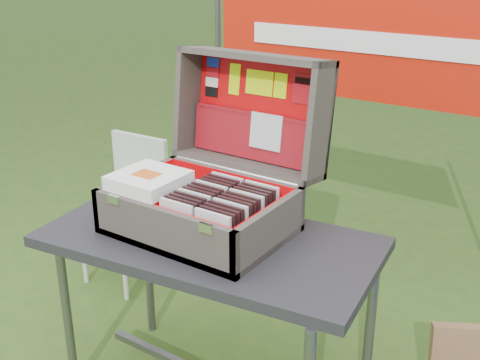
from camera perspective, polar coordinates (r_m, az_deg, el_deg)
The scene contains 86 objects.
table at distance 2.35m, azimuth -2.76°, elevation -13.55°, with size 1.19×0.60×0.75m, color #242429, non-canonical shape.
table_top at distance 2.17m, azimuth -2.92°, elevation -5.89°, with size 1.19×0.60×0.04m, color #242429.
table_leg_fl at distance 2.54m, azimuth -16.09°, elevation -12.08°, with size 0.04×0.04×0.71m, color #59595B.
table_leg_bl at distance 2.82m, azimuth -8.69°, elevation -7.90°, with size 0.04×0.04×0.71m, color #59595B.
table_leg_br at distance 2.33m, azimuth 12.05°, elevation -15.15°, with size 0.04×0.04×0.71m, color #59595B.
suitcase at distance 2.14m, azimuth -3.02°, elevation 2.93°, with size 0.62×0.60×0.60m, color #47403A, non-canonical shape.
suitcase_base_bottom at distance 2.20m, azimuth -3.82°, elevation -4.56°, with size 0.62×0.44×0.02m, color #47403A.
suitcase_base_wall_front at distance 2.03m, azimuth -7.50°, elevation -4.89°, with size 0.62×0.02×0.17m, color #47403A.
suitcase_base_wall_back at distance 2.33m, azimuth -0.71°, elevation -1.11°, with size 0.62×0.02×0.17m, color #47403A.
suitcase_base_wall_left at distance 2.35m, azimuth -9.62°, elevation -1.16°, with size 0.02×0.44×0.17m, color #47403A.
suitcase_base_wall_right at distance 2.02m, azimuth 2.88°, elevation -4.84°, with size 0.02×0.44×0.17m, color #47403A.
suitcase_liner_floor at distance 2.19m, azimuth -3.83°, elevation -4.20°, with size 0.57×0.39×0.01m, color red.
suitcase_latch_left at distance 2.12m, azimuth -11.88°, elevation -1.82°, with size 0.05×0.01×0.03m, color silver.
suitcase_latch_right at distance 1.87m, azimuth -3.23°, elevation -4.58°, with size 0.05×0.01×0.03m, color silver.
suitcase_hinge at distance 2.30m, azimuth -0.54°, elevation 0.89°, with size 0.02×0.02×0.56m, color silver.
suitcase_lid_back at distance 2.39m, azimuth 1.92°, elevation 6.68°, with size 0.62×0.44×0.02m, color #47403A.
suitcase_lid_rim_far at distance 2.30m, azimuth 1.39°, elevation 11.66°, with size 0.62×0.02×0.17m, color #47403A.
suitcase_lid_rim_near at distance 2.37m, azimuth 0.61°, elevation 1.52°, with size 0.62×0.02×0.17m, color #47403A.
suitcase_lid_rim_left at distance 2.50m, azimuth -4.80°, elevation 7.49°, with size 0.02×0.44×0.17m, color #47403A.
suitcase_lid_rim_right at distance 2.18m, azimuth 7.58°, elevation 5.33°, with size 0.02×0.44×0.17m, color #47403A.
suitcase_lid_liner at distance 2.37m, azimuth 1.72°, elevation 6.64°, with size 0.57×0.39×0.01m, color red.
suitcase_liner_wall_front at distance 2.03m, azimuth -7.23°, elevation -4.42°, with size 0.57×0.01×0.14m, color red.
suitcase_liner_wall_back at distance 2.31m, azimuth -0.92°, elevation -0.95°, with size 0.57×0.01×0.14m, color red.
suitcase_liner_wall_left at distance 2.34m, azimuth -9.37°, elevation -0.96°, with size 0.01×0.39×0.14m, color red.
suitcase_liner_wall_right at distance 2.02m, azimuth 2.51°, elevation -4.42°, with size 0.01×0.39×0.14m, color red.
suitcase_lid_pocket at distance 2.38m, azimuth 1.28°, elevation 4.14°, with size 0.55×0.18×0.03m, color maroon.
suitcase_pocket_edge at distance 2.35m, azimuth 1.37°, elevation 6.23°, with size 0.54×0.02×0.02m, color maroon.
suitcase_pocket_cd at distance 2.32m, azimuth 2.49°, elevation 4.61°, with size 0.14×0.14×0.01m, color silver.
lid_sticker_cc_a at distance 2.48m, azimuth -2.58°, elevation 11.09°, with size 0.06×0.04×0.00m, color #1933B2.
lid_sticker_cc_b at distance 2.48m, azimuth -2.63°, elevation 10.17°, with size 0.06×0.04×0.00m, color #AB0E17.
lid_sticker_cc_c at distance 2.48m, azimuth -2.69°, elevation 9.25°, with size 0.06×0.04×0.00m, color white.
lid_sticker_cc_d at distance 2.49m, azimuth -2.74°, elevation 8.34°, with size 0.06×0.04×0.00m, color black.
lid_card_neon_tall at distance 2.42m, azimuth -0.51°, elevation 9.54°, with size 0.05×0.12×0.00m, color #CEF408.
lid_card_neon_main at distance 2.35m, azimuth 1.85°, elevation 9.20°, with size 0.12×0.09×0.00m, color #CEF408.
lid_card_neon_small at distance 2.31m, azimuth 3.85°, elevation 8.91°, with size 0.06×0.09×0.00m, color #CEF408.
lid_sticker_band at distance 2.25m, azimuth 6.31°, elevation 8.53°, with size 0.11×0.11×0.00m, color #AB0E17.
lid_sticker_band_bar at distance 2.25m, azimuth 6.38°, elevation 9.28°, with size 0.10×0.02×0.00m, color black.
cd_left_0 at distance 2.02m, azimuth -6.00°, elevation -4.13°, with size 0.14×0.01×0.16m, color silver.
cd_left_1 at distance 2.03m, azimuth -5.57°, elevation -3.88°, with size 0.14×0.01×0.16m, color black.
cd_left_2 at distance 2.05m, azimuth -5.13°, elevation -3.64°, with size 0.14×0.01×0.16m, color black.
cd_left_3 at distance 2.07m, azimuth -4.71°, elevation -3.41°, with size 0.14×0.01×0.16m, color black.
cd_left_4 at distance 2.08m, azimuth -4.29°, elevation -3.18°, with size 0.14×0.01×0.16m, color silver.
cd_left_5 at distance 2.10m, azimuth -3.88°, elevation -2.95°, with size 0.14×0.01×0.16m, color black.
cd_left_6 at distance 2.12m, azimuth -3.48°, elevation -2.72°, with size 0.14×0.01×0.16m, color black.
cd_left_7 at distance 2.14m, azimuth -3.08°, elevation -2.50°, with size 0.14×0.01×0.16m, color black.
cd_left_8 at distance 2.16m, azimuth -2.69°, elevation -2.28°, with size 0.14×0.01×0.16m, color silver.
cd_left_9 at distance 2.17m, azimuth -2.31°, elevation -2.07°, with size 0.14×0.01×0.16m, color black.
cd_left_10 at distance 2.19m, azimuth -1.93°, elevation -1.86°, with size 0.14×0.01×0.16m, color black.
cd_left_11 at distance 2.21m, azimuth -1.56°, elevation -1.65°, with size 0.14×0.01×0.16m, color black.
cd_left_12 at distance 2.23m, azimuth -1.20°, elevation -1.44°, with size 0.14×0.01×0.16m, color silver.
cd_right_0 at distance 1.93m, azimuth -2.58°, elevation -5.22°, with size 0.14×0.01×0.16m, color silver.
cd_right_1 at distance 1.95m, azimuth -2.15°, elevation -4.96°, with size 0.14×0.01×0.16m, color black.
cd_right_2 at distance 1.97m, azimuth -1.73°, elevation -4.70°, with size 0.14×0.01×0.16m, color black.
cd_right_3 at distance 1.99m, azimuth -1.32°, elevation -4.44°, with size 0.14×0.01×0.16m, color black.
cd_right_4 at distance 2.00m, azimuth -0.91°, elevation -4.19°, with size 0.14×0.01×0.16m, color silver.
cd_right_5 at distance 2.02m, azimuth -0.52°, elevation -3.94°, with size 0.14×0.01×0.16m, color black.
cd_right_6 at distance 2.04m, azimuth -0.13°, elevation -3.69°, with size 0.14×0.01×0.16m, color black.
cd_right_7 at distance 2.06m, azimuth 0.25°, elevation -3.45°, with size 0.14×0.01×0.16m, color black.
cd_right_8 at distance 2.08m, azimuth 0.63°, elevation -3.22°, with size 0.14×0.01×0.16m, color silver.
cd_right_9 at distance 2.09m, azimuth 1.00°, elevation -2.99°, with size 0.14×0.01×0.16m, color black.
cd_right_10 at distance 2.11m, azimuth 1.36°, elevation -2.76°, with size 0.14×0.01×0.16m, color black.
cd_right_11 at distance 2.13m, azimuth 1.72°, elevation -2.54°, with size 0.14×0.01×0.16m, color black.
cd_right_12 at distance 2.15m, azimuth 2.06°, elevation -2.32°, with size 0.14×0.01×0.16m, color silver.
songbook_0 at distance 2.18m, azimuth -8.61°, elevation -0.57°, with size 0.23×0.23×0.01m, color white.
songbook_1 at distance 2.17m, azimuth -8.62°, elevation -0.44°, with size 0.23×0.23×0.01m, color white.
songbook_2 at distance 2.17m, azimuth -8.62°, elevation -0.32°, with size 0.23×0.23×0.01m, color white.
songbook_3 at distance 2.17m, azimuth -8.63°, elevation -0.20°, with size 0.23×0.23×0.01m, color white.
songbook_4 at distance 2.17m, azimuth -8.64°, elevation -0.08°, with size 0.23×0.23×0.01m, color white.
songbook_5 at distance 2.17m, azimuth -8.64°, elevation 0.05°, with size 0.23×0.23×0.01m, color white.
songbook_6 at distance 2.17m, azimuth -8.65°, elevation 0.17°, with size 0.23×0.23×0.01m, color white.
songbook_7 at distance 2.16m, azimuth -8.66°, elevation 0.29°, with size 0.23×0.23×0.01m, color white.
songbook_8 at distance 2.16m, azimuth -8.67°, elevation 0.42°, with size 0.23×0.23×0.01m, color white.
songbook_9 at distance 2.16m, azimuth -8.67°, elevation 0.54°, with size 0.23×0.23×0.01m, color white.
songbook_graphic at distance 2.15m, azimuth -8.86°, elevation 0.56°, with size 0.09×0.07×0.00m, color #D85919.
chair at distance 3.25m, azimuth -11.20°, elevation -3.15°, with size 0.36×0.39×0.78m, color silver, non-canonical shape.
chair_seat at distance 3.24m, azimuth -11.22°, elevation -3.01°, with size 0.36×0.36×0.03m, color silver.
chair_backrest at distance 3.28m, azimuth -9.40°, elevation 1.10°, with size 0.36×0.03×0.37m, color silver.
chair_leg_fl at distance 3.34m, azimuth -14.65°, elevation -6.38°, with size 0.02×0.02×0.40m, color silver.
chair_leg_fr at distance 3.14m, azimuth -10.92°, elevation -7.93°, with size 0.02×0.02×0.40m, color silver.
chair_leg_bl at distance 3.52m, azimuth -11.01°, elevation -4.55°, with size 0.02×0.02×0.40m, color silver.
chair_leg_br at distance 3.33m, azimuth -7.28°, elevation -5.88°, with size 0.02×0.02×0.40m, color silver.
chair_upright_left at distance 3.38m, azimuth -11.26°, elevation 1.45°, with size 0.02×0.02×0.37m, color silver.
chair_upright_right at distance 3.19m, azimuth -7.40°, elevation 0.42°, with size 0.02×0.02×0.37m, color silver.
banner_post_left at distance 3.43m, azimuth -2.01°, elevation 6.74°, with size 0.03×0.03×1.70m, color #59595B.
banner at distance 2.92m, azimuth 11.73°, elevation 12.73°, with size 1.60×0.01×0.55m, color #AD1709.
banner_text at distance 2.91m, azimuth 11.63°, elevation 12.70°, with size 1.20×0.00×0.10m, color white.
Camera 1 is at (1.11, -1.58, 1.73)m, focal length 45.00 mm.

